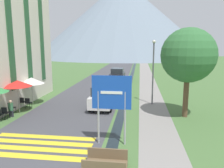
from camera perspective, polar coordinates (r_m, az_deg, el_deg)
name	(u,v)px	position (r m, az deg, el deg)	size (l,w,h in m)	color
ground_plane	(119,87)	(26.22, 1.71, -0.75)	(160.00, 160.00, 0.00)	#476B38
road	(109,75)	(36.31, -0.70, 2.28)	(6.40, 60.00, 0.01)	#424247
footpath	(146,76)	(35.99, 8.97, 2.09)	(2.20, 60.00, 0.01)	gray
drainage_channel	(132,76)	(36.00, 5.15, 2.17)	(0.60, 60.00, 0.00)	black
crosswalk_marking	(37,146)	(11.85, -18.93, -14.97)	(5.44, 2.54, 0.01)	yellow
mountain_distant	(123,19)	(98.82, 2.78, 16.61)	(75.34, 75.34, 32.46)	slate
road_sign	(112,99)	(10.66, -0.11, -3.93)	(1.94, 0.11, 3.49)	#9E9EA3
footbridge	(106,164)	(9.28, -1.67, -20.25)	(1.70, 1.10, 0.65)	brown
parked_car_near	(103,96)	(17.42, -2.42, -3.24)	(1.74, 4.05, 1.82)	silver
parked_car_far	(117,75)	(30.39, 1.43, 2.48)	(1.97, 3.82, 1.82)	black
cafe_chair_near_right	(5,112)	(16.40, -26.13, -6.56)	(0.40, 0.40, 0.85)	black
cafe_chair_far_right	(22,101)	(18.82, -22.37, -4.23)	(0.40, 0.40, 0.85)	black
cafe_chair_middle	(11,107)	(17.42, -24.81, -5.52)	(0.40, 0.40, 0.85)	black
cafe_chair_far_left	(28,102)	(18.44, -21.10, -4.43)	(0.40, 0.40, 0.85)	black
cafe_umbrella_middle_red	(17,83)	(17.26, -23.48, 0.13)	(2.03, 2.03, 2.43)	#B7B2A8
cafe_umbrella_rear_white	(31,81)	(19.40, -20.30, 0.82)	(2.07, 2.07, 2.27)	#B7B2A8
person_seated_far	(11,108)	(16.74, -24.91, -5.61)	(0.32, 0.32, 1.20)	#282833
streetlamp	(153,67)	(18.38, 10.71, 4.41)	(0.28, 0.28, 5.35)	#515156
tree_by_path	(188,56)	(15.53, 19.30, 7.04)	(3.66, 3.66, 6.10)	brown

